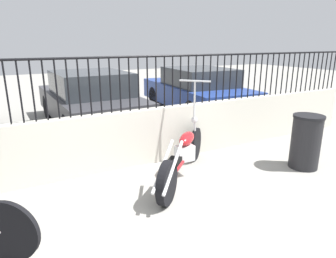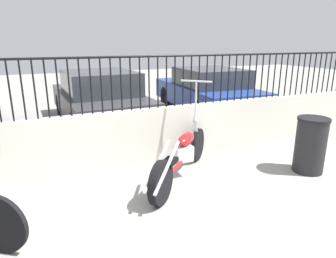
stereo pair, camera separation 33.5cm
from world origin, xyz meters
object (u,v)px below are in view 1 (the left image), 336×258
Objects in this scene: motorcycle_red at (182,157)px; car_dark_grey at (90,99)px; car_blue at (197,90)px; trash_bin at (306,142)px.

car_dark_grey is (-0.39, 3.82, 0.30)m from motorcycle_red.
car_blue is at bearing -92.47° from car_dark_grey.
car_blue is (2.77, 3.78, 0.28)m from motorcycle_red.
car_dark_grey is 0.98× the size of car_blue.
trash_bin is at bearing 174.88° from car_blue.
motorcycle_red reaches higher than car_dark_grey.
car_blue is at bearing 10.43° from motorcycle_red.
motorcycle_red is 0.41× the size of car_blue.
car_blue is at bearing 80.73° from trash_bin.
trash_bin is 5.01m from car_dark_grey.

